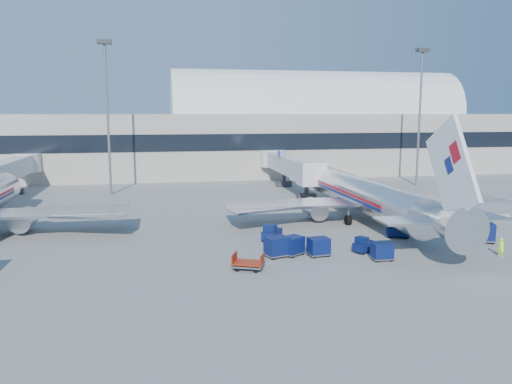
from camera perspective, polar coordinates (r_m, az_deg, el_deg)
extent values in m
plane|color=gray|center=(50.20, 4.03, -5.00)|extent=(260.00, 260.00, 0.00)
cube|color=#B2AA9E|center=(103.93, -17.86, 5.16)|extent=(170.00, 28.00, 12.00)
cube|color=black|center=(90.06, -18.92, 5.23)|extent=(170.00, 0.40, 3.00)
cylinder|color=white|center=(108.11, 6.68, 8.84)|extent=(60.00, 18.00, 18.00)
cylinder|color=silver|center=(58.43, 12.03, -0.29)|extent=(3.80, 28.00, 3.80)
sphere|color=silver|center=(71.38, 7.65, 1.48)|extent=(3.72, 3.72, 3.72)
cone|color=silver|center=(43.51, 20.82, -3.28)|extent=(3.80, 6.00, 3.80)
cube|color=#B10D1D|center=(59.30, 11.66, 0.10)|extent=(3.85, 20.16, 0.32)
cube|color=navy|center=(59.36, 11.65, -0.25)|extent=(3.85, 20.16, 0.32)
cube|color=white|center=(42.42, 21.50, 2.40)|extent=(0.35, 7.79, 8.74)
cube|color=silver|center=(43.88, 20.49, -2.90)|extent=(11.00, 3.00, 0.18)
cube|color=silver|center=(57.62, 12.40, -1.03)|extent=(32.00, 5.00, 0.28)
cylinder|color=#B7B7BC|center=(57.26, 6.71, -1.92)|extent=(2.10, 3.80, 2.10)
cylinder|color=#B7B7BC|center=(61.47, 16.53, -1.48)|extent=(2.10, 3.80, 2.10)
cylinder|color=black|center=(68.94, 8.40, -0.86)|extent=(0.40, 0.90, 0.90)
sphere|color=silver|center=(70.34, -26.81, 0.48)|extent=(3.72, 3.72, 3.72)
cylinder|color=#B7B7BC|center=(56.30, -24.97, -2.89)|extent=(2.10, 3.80, 2.10)
cube|color=silver|center=(80.08, 3.75, 3.13)|extent=(2.70, 24.00, 2.70)
cube|color=silver|center=(68.43, 6.35, 2.11)|extent=(3.40, 3.20, 3.20)
cylinder|color=silver|center=(91.20, 1.91, 3.86)|extent=(4.40, 4.40, 3.00)
cube|color=#2D2D30|center=(70.80, 5.79, 0.55)|extent=(0.50, 0.50, 3.00)
cube|color=#2D2D30|center=(71.01, 5.77, -0.53)|extent=(2.60, 1.00, 0.90)
cube|color=#2D2D30|center=(83.22, 3.21, 1.83)|extent=(0.50, 0.50, 3.00)
cube|color=#2D2D30|center=(83.39, 3.20, 0.91)|extent=(2.60, 1.00, 0.90)
cube|color=navy|center=(79.53, 2.65, 4.41)|extent=(0.12, 1.40, 0.90)
cube|color=silver|center=(80.42, -26.61, 2.23)|extent=(2.70, 24.00, 2.70)
cylinder|color=silver|center=(91.50, -24.71, 3.06)|extent=(4.40, 4.40, 3.00)
cube|color=#2D2D30|center=(83.54, -25.96, 0.97)|extent=(0.50, 0.50, 3.00)
cube|color=#2D2D30|center=(83.72, -25.90, 0.06)|extent=(2.60, 1.00, 0.90)
cylinder|color=slate|center=(77.38, -16.57, 7.78)|extent=(0.36, 0.36, 22.00)
cube|color=#2D2D30|center=(78.05, -16.95, 16.10)|extent=(2.00, 1.20, 0.60)
cylinder|color=slate|center=(88.11, 18.17, 7.80)|extent=(0.36, 0.36, 22.00)
cube|color=#2D2D30|center=(88.69, 18.53, 15.11)|extent=(2.00, 1.20, 0.60)
cube|color=#9E9E96|center=(59.03, 20.66, -3.00)|extent=(3.00, 0.55, 0.90)
cube|color=#9E9E96|center=(60.82, 23.31, -2.82)|extent=(3.00, 0.55, 0.90)
cube|color=#9E9E96|center=(62.73, 25.81, -2.64)|extent=(3.00, 0.55, 0.90)
cube|color=#091447|center=(45.18, 12.38, -6.08)|extent=(2.46, 1.95, 0.72)
cube|color=#091447|center=(44.68, 12.00, -5.47)|extent=(1.19, 1.24, 0.67)
cylinder|color=black|center=(46.08, 12.60, -6.12)|extent=(0.58, 0.42, 0.54)
cube|color=#091447|center=(51.18, 15.90, -4.44)|extent=(2.47, 1.92, 0.72)
cube|color=#091447|center=(51.03, 15.38, -3.80)|extent=(1.19, 1.23, 0.67)
cylinder|color=black|center=(51.70, 16.72, -4.64)|extent=(0.58, 0.42, 0.54)
cube|color=#091447|center=(48.13, 1.83, -4.83)|extent=(2.46, 2.86, 0.84)
cube|color=#091447|center=(47.46, 1.61, -4.20)|extent=(1.48, 1.45, 0.78)
cylinder|color=black|center=(49.19, 1.62, -4.89)|extent=(0.54, 0.66, 0.63)
cube|color=#091447|center=(43.22, 7.16, -6.11)|extent=(1.88, 1.55, 1.38)
cube|color=slate|center=(43.40, 7.15, -6.99)|extent=(1.98, 1.61, 0.10)
cylinder|color=black|center=(44.14, 7.63, -6.75)|extent=(0.40, 0.20, 0.38)
cube|color=#091447|center=(43.20, 4.20, -6.03)|extent=(2.23, 2.13, 1.42)
cube|color=slate|center=(43.39, 4.19, -6.94)|extent=(2.34, 2.23, 0.10)
cylinder|color=black|center=(44.24, 4.23, -6.66)|extent=(0.41, 0.35, 0.39)
cube|color=#091447|center=(42.60, 2.43, -6.14)|extent=(2.24, 1.96, 1.52)
cube|color=slate|center=(42.80, 2.42, -7.13)|extent=(2.35, 2.04, 0.10)
cylinder|color=black|center=(43.65, 2.87, -6.84)|extent=(0.45, 0.28, 0.42)
cube|color=#091447|center=(42.97, 14.22, -6.48)|extent=(1.64, 1.29, 1.30)
cube|color=slate|center=(43.14, 14.18, -7.32)|extent=(1.73, 1.34, 0.09)
cylinder|color=black|center=(43.83, 14.68, -7.10)|extent=(0.36, 0.15, 0.36)
cube|color=#091447|center=(51.96, 24.49, -4.13)|extent=(2.41, 2.17, 1.59)
cube|color=slate|center=(52.13, 24.43, -4.99)|extent=(2.53, 2.26, 0.11)
cylinder|color=black|center=(52.89, 25.09, -4.87)|extent=(0.47, 0.33, 0.44)
cube|color=slate|center=(39.33, -0.92, -8.37)|extent=(2.77, 2.38, 0.13)
cube|color=#9B260E|center=(39.27, -0.92, -8.07)|extent=(2.79, 2.43, 0.08)
cylinder|color=black|center=(39.77, 0.33, -8.41)|extent=(0.46, 0.32, 0.42)
imported|color=#BAFF1A|center=(47.63, 26.21, -5.67)|extent=(0.57, 0.69, 1.63)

